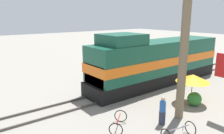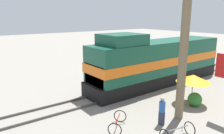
{
  "view_description": "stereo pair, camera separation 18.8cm",
  "coord_description": "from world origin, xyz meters",
  "px_view_note": "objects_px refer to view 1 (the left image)",
  "views": [
    {
      "loc": [
        12.49,
        -11.63,
        5.96
      ],
      "look_at": [
        1.2,
        -3.0,
        2.59
      ],
      "focal_mm": 35.0,
      "sensor_mm": 36.0,
      "label": 1
    },
    {
      "loc": [
        12.6,
        -11.48,
        5.96
      ],
      "look_at": [
        1.2,
        -3.0,
        2.59
      ],
      "focal_mm": 35.0,
      "sensor_mm": 36.0,
      "label": 2
    }
  ],
  "objects_px": {
    "vendor_umbrella": "(193,78)",
    "bicycle": "(179,132)",
    "bicycle_spare": "(118,122)",
    "person_bystander": "(163,110)",
    "locomotive": "(155,61)",
    "utility_pole": "(184,48)"
  },
  "relations": [
    {
      "from": "utility_pole",
      "to": "bicycle",
      "type": "relative_size",
      "value": 4.66
    },
    {
      "from": "locomotive",
      "to": "utility_pole",
      "type": "height_order",
      "value": "utility_pole"
    },
    {
      "from": "bicycle_spare",
      "to": "vendor_umbrella",
      "type": "bearing_deg",
      "value": 46.53
    },
    {
      "from": "vendor_umbrella",
      "to": "bicycle",
      "type": "bearing_deg",
      "value": -63.25
    },
    {
      "from": "locomotive",
      "to": "bicycle_spare",
      "type": "relative_size",
      "value": 8.33
    },
    {
      "from": "person_bystander",
      "to": "locomotive",
      "type": "bearing_deg",
      "value": 135.06
    },
    {
      "from": "locomotive",
      "to": "bicycle",
      "type": "bearing_deg",
      "value": -40.63
    },
    {
      "from": "vendor_umbrella",
      "to": "person_bystander",
      "type": "xyz_separation_m",
      "value": [
        0.87,
        -4.12,
        -0.88
      ]
    },
    {
      "from": "utility_pole",
      "to": "bicycle_spare",
      "type": "distance_m",
      "value": 5.45
    },
    {
      "from": "bicycle_spare",
      "to": "person_bystander",
      "type": "bearing_deg",
      "value": 22.29
    },
    {
      "from": "vendor_umbrella",
      "to": "person_bystander",
      "type": "height_order",
      "value": "vendor_umbrella"
    },
    {
      "from": "locomotive",
      "to": "vendor_umbrella",
      "type": "height_order",
      "value": "locomotive"
    },
    {
      "from": "locomotive",
      "to": "bicycle",
      "type": "xyz_separation_m",
      "value": [
        6.78,
        -5.82,
        -1.66
      ]
    },
    {
      "from": "utility_pole",
      "to": "person_bystander",
      "type": "height_order",
      "value": "utility_pole"
    },
    {
      "from": "locomotive",
      "to": "bicycle",
      "type": "distance_m",
      "value": 9.09
    },
    {
      "from": "person_bystander",
      "to": "vendor_umbrella",
      "type": "bearing_deg",
      "value": 101.93
    },
    {
      "from": "person_bystander",
      "to": "bicycle_spare",
      "type": "relative_size",
      "value": 0.97
    },
    {
      "from": "bicycle",
      "to": "vendor_umbrella",
      "type": "bearing_deg",
      "value": -54.0
    },
    {
      "from": "person_bystander",
      "to": "bicycle_spare",
      "type": "bearing_deg",
      "value": -116.37
    },
    {
      "from": "utility_pole",
      "to": "bicycle",
      "type": "xyz_separation_m",
      "value": [
        1.44,
        -2.02,
        -3.79
      ]
    },
    {
      "from": "vendor_umbrella",
      "to": "person_bystander",
      "type": "distance_m",
      "value": 4.31
    },
    {
      "from": "locomotive",
      "to": "utility_pole",
      "type": "distance_m",
      "value": 6.89
    }
  ]
}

